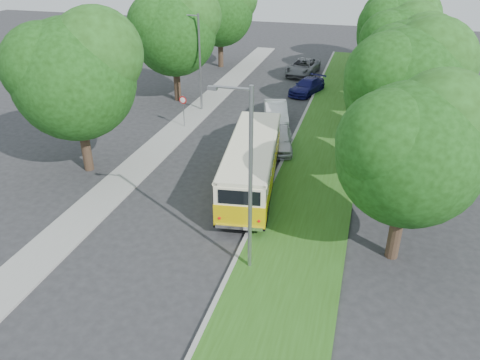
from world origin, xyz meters
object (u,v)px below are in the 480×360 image
(lamppost_far, at_px, (199,59))
(car_blue, at_px, (307,86))
(lamppost_near, at_px, (248,177))
(car_grey, at_px, (303,67))
(car_silver, at_px, (279,139))
(vintage_bus, at_px, (252,166))
(car_white, at_px, (276,113))

(lamppost_far, distance_m, car_blue, 10.82)
(lamppost_near, relative_size, car_grey, 1.46)
(lamppost_far, relative_size, car_silver, 1.77)
(vintage_bus, bearing_deg, car_blue, 81.34)
(lamppost_far, height_order, car_white, lamppost_far)
(vintage_bus, bearing_deg, car_grey, 84.74)
(car_silver, relative_size, car_blue, 0.94)
(lamppost_near, height_order, car_grey, lamppost_near)
(car_blue, bearing_deg, car_white, -79.89)
(car_white, relative_size, car_grey, 0.85)
(car_silver, bearing_deg, vintage_bus, -105.55)
(car_white, bearing_deg, car_blue, 65.59)
(vintage_bus, xyz_separation_m, car_grey, (-1.10, 24.90, -0.69))
(car_silver, distance_m, car_white, 5.07)
(lamppost_far, relative_size, car_blue, 1.66)
(car_white, distance_m, car_grey, 14.20)
(lamppost_far, xyz_separation_m, car_white, (6.42, -1.01, -3.35))
(vintage_bus, bearing_deg, lamppost_near, -84.59)
(vintage_bus, relative_size, car_white, 2.11)
(lamppost_far, height_order, car_blue, lamppost_far)
(car_silver, bearing_deg, car_white, 92.88)
(lamppost_far, bearing_deg, car_blue, 42.15)
(vintage_bus, bearing_deg, car_silver, 78.42)
(vintage_bus, xyz_separation_m, car_white, (-0.89, 10.70, -0.69))
(lamppost_near, xyz_separation_m, car_white, (-2.49, 17.49, -3.60))
(car_blue, distance_m, car_grey, 6.46)
(lamppost_far, relative_size, car_grey, 1.37)
(lamppost_near, height_order, car_white, lamppost_near)
(vintage_bus, xyz_separation_m, car_blue, (0.28, 18.59, -0.80))
(lamppost_near, height_order, lamppost_far, lamppost_near)
(lamppost_near, bearing_deg, car_blue, 92.95)
(car_grey, bearing_deg, lamppost_near, -78.11)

